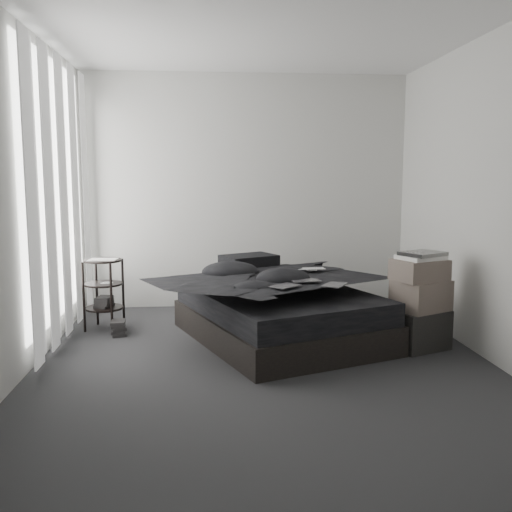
{
  "coord_description": "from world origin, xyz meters",
  "views": [
    {
      "loc": [
        -0.44,
        -4.32,
        1.46
      ],
      "look_at": [
        0.0,
        0.8,
        0.75
      ],
      "focal_mm": 40.0,
      "sensor_mm": 36.0,
      "label": 1
    }
  ],
  "objects": [
    {
      "name": "floor",
      "position": [
        0.0,
        0.0,
        0.0
      ],
      "size": [
        3.6,
        4.2,
        0.01
      ],
      "primitive_type": "cube",
      "color": "#2B2B2D",
      "rests_on": "ground"
    },
    {
      "name": "ceiling",
      "position": [
        0.0,
        0.0,
        2.6
      ],
      "size": [
        3.6,
        4.2,
        0.01
      ],
      "primitive_type": "cube",
      "color": "white",
      "rests_on": "ground"
    },
    {
      "name": "wall_back",
      "position": [
        0.0,
        2.1,
        1.3
      ],
      "size": [
        3.6,
        0.01,
        2.6
      ],
      "primitive_type": "cube",
      "color": "silver",
      "rests_on": "ground"
    },
    {
      "name": "wall_front",
      "position": [
        0.0,
        -2.1,
        1.3
      ],
      "size": [
        3.6,
        0.01,
        2.6
      ],
      "primitive_type": "cube",
      "color": "silver",
      "rests_on": "ground"
    },
    {
      "name": "wall_left",
      "position": [
        -1.8,
        0.0,
        1.3
      ],
      "size": [
        0.01,
        4.2,
        2.6
      ],
      "primitive_type": "cube",
      "color": "silver",
      "rests_on": "ground"
    },
    {
      "name": "wall_right",
      "position": [
        1.8,
        0.0,
        1.3
      ],
      "size": [
        0.01,
        4.2,
        2.6
      ],
      "primitive_type": "cube",
      "color": "silver",
      "rests_on": "ground"
    },
    {
      "name": "window_left",
      "position": [
        -1.78,
        0.9,
        1.35
      ],
      "size": [
        0.02,
        2.0,
        2.3
      ],
      "primitive_type": "cube",
      "color": "white",
      "rests_on": "wall_left"
    },
    {
      "name": "curtain_left",
      "position": [
        -1.73,
        0.9,
        1.28
      ],
      "size": [
        0.06,
        2.12,
        2.48
      ],
      "primitive_type": "cube",
      "color": "white",
      "rests_on": "wall_left"
    },
    {
      "name": "bed",
      "position": [
        0.21,
        0.67,
        0.13
      ],
      "size": [
        1.96,
        2.22,
        0.25
      ],
      "primitive_type": "cube",
      "rotation": [
        0.0,
        0.0,
        0.37
      ],
      "color": "black",
      "rests_on": "floor"
    },
    {
      "name": "mattress",
      "position": [
        0.21,
        0.67,
        0.35
      ],
      "size": [
        1.9,
        2.15,
        0.2
      ],
      "primitive_type": "cube",
      "rotation": [
        0.0,
        0.0,
        0.37
      ],
      "color": "black",
      "rests_on": "bed"
    },
    {
      "name": "duvet",
      "position": [
        0.22,
        0.63,
        0.55
      ],
      "size": [
        1.83,
        1.96,
        0.21
      ],
      "primitive_type": "imported",
      "rotation": [
        0.0,
        0.0,
        0.37
      ],
      "color": "black",
      "rests_on": "mattress"
    },
    {
      "name": "pillow_lower",
      "position": [
        -0.09,
        1.32,
        0.51
      ],
      "size": [
        0.65,
        0.55,
        0.13
      ],
      "primitive_type": "cube",
      "rotation": [
        0.0,
        0.0,
        0.37
      ],
      "color": "black",
      "rests_on": "mattress"
    },
    {
      "name": "pillow_upper",
      "position": [
        -0.03,
        1.32,
        0.63
      ],
      "size": [
        0.62,
        0.55,
        0.12
      ],
      "primitive_type": "cube",
      "rotation": [
        0.0,
        0.0,
        0.47
      ],
      "color": "black",
      "rests_on": "pillow_lower"
    },
    {
      "name": "laptop",
      "position": [
        0.51,
        0.83,
        0.67
      ],
      "size": [
        0.3,
        0.21,
        0.02
      ],
      "primitive_type": "imported",
      "rotation": [
        0.0,
        0.0,
        0.06
      ],
      "color": "silver",
      "rests_on": "duvet"
    },
    {
      "name": "comic_a",
      "position": [
        0.18,
        0.13,
        0.66
      ],
      "size": [
        0.27,
        0.27,
        0.01
      ],
      "primitive_type": "cube",
      "rotation": [
        0.0,
        0.0,
        0.75
      ],
      "color": "black",
      "rests_on": "duvet"
    },
    {
      "name": "comic_b",
      "position": [
        0.38,
        0.35,
        0.67
      ],
      "size": [
        0.25,
        0.19,
        0.01
      ],
      "primitive_type": "cube",
      "rotation": [
        0.0,
        0.0,
        0.16
      ],
      "color": "black",
      "rests_on": "duvet"
    },
    {
      "name": "comic_c",
      "position": [
        0.58,
        0.14,
        0.68
      ],
      "size": [
        0.26,
        0.28,
        0.01
      ],
      "primitive_type": "cube",
      "rotation": [
        0.0,
        0.0,
        0.98
      ],
      "color": "black",
      "rests_on": "duvet"
    },
    {
      "name": "side_stand",
      "position": [
        -1.44,
        1.18,
        0.34
      ],
      "size": [
        0.45,
        0.45,
        0.67
      ],
      "primitive_type": "cylinder",
      "rotation": [
        0.0,
        0.0,
        -0.26
      ],
      "color": "black",
      "rests_on": "floor"
    },
    {
      "name": "papers",
      "position": [
        -1.44,
        1.16,
        0.68
      ],
      "size": [
        0.27,
        0.21,
        0.01
      ],
      "primitive_type": "cube",
      "rotation": [
        0.0,
        0.0,
        -0.08
      ],
      "color": "white",
      "rests_on": "side_stand"
    },
    {
      "name": "floor_books",
      "position": [
        -1.28,
        0.93,
        0.06
      ],
      "size": [
        0.16,
        0.2,
        0.13
      ],
      "primitive_type": "cube",
      "rotation": [
        0.0,
        0.0,
        0.19
      ],
      "color": "black",
      "rests_on": "floor"
    },
    {
      "name": "box_lower",
      "position": [
        1.36,
        0.3,
        0.17
      ],
      "size": [
        0.56,
        0.51,
        0.34
      ],
      "primitive_type": "cube",
      "rotation": [
        0.0,
        0.0,
        0.4
      ],
      "color": "black",
      "rests_on": "floor"
    },
    {
      "name": "box_mid",
      "position": [
        1.37,
        0.3,
        0.47
      ],
      "size": [
        0.53,
        0.49,
        0.26
      ],
      "primitive_type": "cube",
      "rotation": [
        0.0,
        0.0,
        0.47
      ],
      "color": "#665950",
      "rests_on": "box_lower"
    },
    {
      "name": "box_upper",
      "position": [
        1.35,
        0.3,
        0.68
      ],
      "size": [
        0.49,
        0.45,
        0.18
      ],
      "primitive_type": "cube",
      "rotation": [
        0.0,
        0.0,
        0.35
      ],
      "color": "#665950",
      "rests_on": "box_mid"
    },
    {
      "name": "art_book_white",
      "position": [
        1.36,
        0.3,
        0.79
      ],
      "size": [
        0.43,
        0.39,
        0.03
      ],
      "primitive_type": "cube",
      "rotation": [
        0.0,
        0.0,
        0.4
      ],
      "color": "silver",
      "rests_on": "box_upper"
    },
    {
      "name": "art_book_snake",
      "position": [
        1.37,
        0.3,
        0.82
      ],
      "size": [
        0.42,
        0.4,
        0.03
      ],
      "primitive_type": "cube",
      "rotation": [
        0.0,
        0.0,
        0.51
      ],
      "color": "silver",
      "rests_on": "art_book_white"
    }
  ]
}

